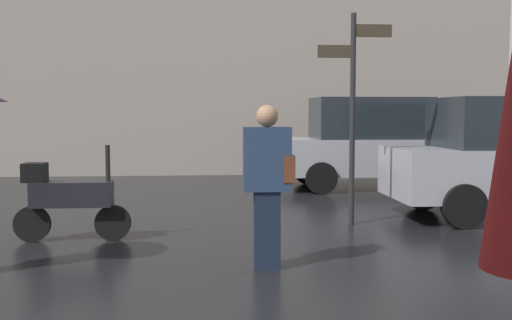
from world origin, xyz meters
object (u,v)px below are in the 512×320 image
at_px(street_signpost, 353,98).
at_px(parked_car_left, 376,143).
at_px(parked_scooter, 68,198).
at_px(pedestrian_with_bag, 268,177).

bearing_deg(street_signpost, parked_car_left, 69.91).
distance_m(parked_car_left, street_signpost, 4.54).
height_order(parked_scooter, parked_car_left, parked_car_left).
relative_size(parked_car_left, street_signpost, 1.43).
bearing_deg(parked_scooter, parked_car_left, 22.24).
bearing_deg(pedestrian_with_bag, street_signpost, 14.43).
height_order(pedestrian_with_bag, street_signpost, street_signpost).
bearing_deg(parked_car_left, pedestrian_with_bag, -105.38).
relative_size(parked_scooter, street_signpost, 0.48).
distance_m(pedestrian_with_bag, parked_scooter, 2.90).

